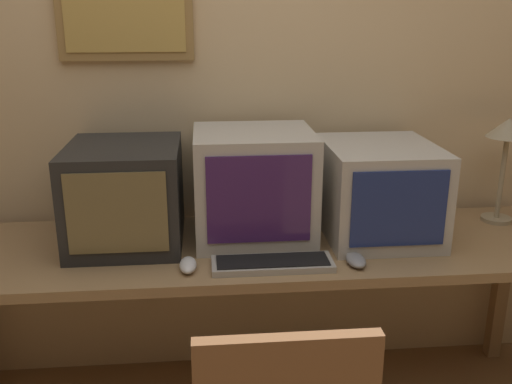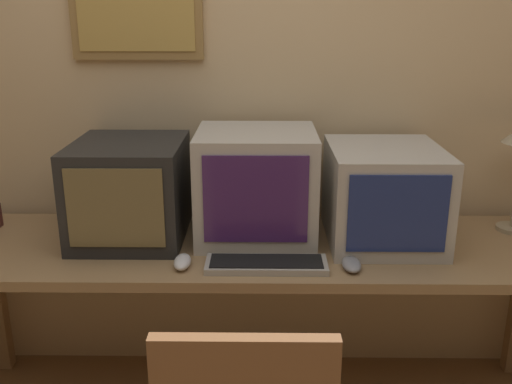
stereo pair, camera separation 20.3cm
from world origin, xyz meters
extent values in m
cube|color=#D1B284|center=(0.00, 1.23, 1.30)|extent=(8.00, 0.05, 2.60)
cube|color=#99754C|center=(0.00, 0.86, 0.70)|extent=(2.36, 0.63, 0.04)
cube|color=#99754C|center=(1.13, 1.13, 0.34)|extent=(0.06, 0.06, 0.68)
cube|color=black|center=(-0.47, 0.94, 0.90)|extent=(0.40, 0.45, 0.36)
cube|color=brown|center=(-0.47, 0.71, 0.91)|extent=(0.33, 0.01, 0.28)
cube|color=#B7B2A8|center=(0.00, 0.95, 0.92)|extent=(0.44, 0.40, 0.40)
cube|color=#3D1E56|center=(0.00, 0.75, 0.93)|extent=(0.36, 0.01, 0.31)
cube|color=#B7B2A8|center=(0.47, 0.92, 0.89)|extent=(0.40, 0.46, 0.35)
cube|color=navy|center=(0.47, 0.69, 0.90)|extent=(0.33, 0.01, 0.27)
cube|color=#A8A399|center=(0.04, 0.66, 0.73)|extent=(0.41, 0.14, 0.02)
cube|color=black|center=(0.04, 0.66, 0.74)|extent=(0.37, 0.11, 0.00)
ellipsoid|color=gray|center=(0.32, 0.65, 0.73)|extent=(0.06, 0.12, 0.03)
ellipsoid|color=silver|center=(-0.24, 0.66, 0.74)|extent=(0.06, 0.11, 0.04)
cylinder|color=tan|center=(1.00, 1.01, 0.72)|extent=(0.12, 0.12, 0.02)
cylinder|color=tan|center=(1.00, 1.01, 0.90)|extent=(0.02, 0.02, 0.34)
cone|color=tan|center=(1.00, 1.01, 1.10)|extent=(0.17, 0.17, 0.07)
camera|label=1|loc=(-0.18, -1.07, 1.54)|focal=40.00mm
camera|label=2|loc=(0.02, -1.08, 1.54)|focal=40.00mm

